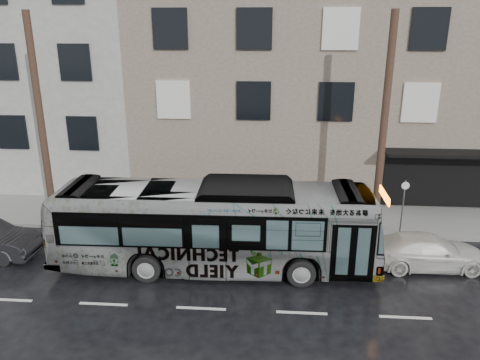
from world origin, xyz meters
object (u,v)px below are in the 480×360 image
Objects in this scene: bus at (215,226)px; sign_post at (403,208)px; white_sedan at (428,251)px; utility_pole_rear at (41,124)px; utility_pole_front at (383,130)px.

sign_post is at bearing -69.00° from bus.
utility_pole_rear is at bearing 78.27° from white_sedan.
bus is 2.73× the size of white_sedan.
sign_post is 8.09m from bus.
utility_pole_rear is 2.08× the size of white_sedan.
utility_pole_rear is at bearing 180.00° from sign_post.
utility_pole_rear is 15.46m from sign_post.
utility_pole_rear is 3.75× the size of sign_post.
utility_pole_rear is 8.73m from bus.
utility_pole_rear is 0.76× the size of bus.
white_sedan is (1.48, -2.47, -4.02)m from utility_pole_front.
utility_pole_front reaches higher than sign_post.
sign_post is 2.60m from white_sedan.
utility_pole_front is at bearing 180.00° from sign_post.
utility_pole_front is at bearing 0.00° from utility_pole_rear.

